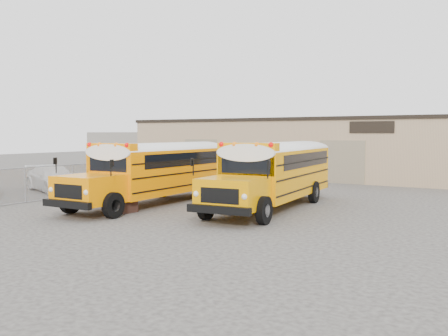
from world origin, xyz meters
The scene contains 9 objects.
ground centered at (0.00, 0.00, 0.00)m, with size 120.00×120.00×0.00m, color #353331.
warehouse centered at (0.00, 19.99, 2.37)m, with size 30.20×10.20×4.67m.
chainlink_fence centered at (-6.00, 3.00, 0.90)m, with size 0.07×18.07×1.81m.
distant_building_left centered at (-22.00, 22.00, 1.80)m, with size 8.00×6.00×3.60m, color gray.
school_bus_left centered at (-0.76, 6.84, 1.79)m, with size 3.31×10.67×3.09m.
school_bus_right centered at (4.42, 8.98, 1.82)m, with size 3.76×10.95×3.14m.
tarp_bundle centered at (0.17, -2.46, 0.74)m, with size 1.06×1.06×1.44m.
car_white centered at (-9.11, 1.17, 0.77)m, with size 2.15×5.29×1.54m, color white.
car_dark centered at (-10.34, 9.18, 0.68)m, with size 1.43×4.11×1.36m, color #222227.
Camera 1 is at (15.75, -18.48, 3.50)m, focal length 40.00 mm.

